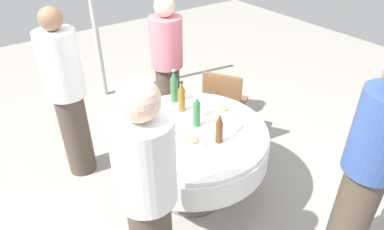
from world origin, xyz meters
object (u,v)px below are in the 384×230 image
dining_table (192,144)px  wine_glass_west (154,158)px  person_near (67,95)px  plate_east (222,109)px  bottle_green_near (197,112)px  bottle_brown_right (219,129)px  bottle_green_inner (174,87)px  wine_glass_left (201,105)px  chair_far (224,101)px  person_inner (148,202)px  bottle_amber_west (182,97)px  person_right (167,66)px  plate_outer (193,141)px  plate_south (165,128)px  person_west (367,173)px

dining_table → wine_glass_west: size_ratio=9.29×
person_near → plate_east: bearing=-74.4°
bottle_green_near → bottle_brown_right: 0.28m
bottle_green_inner → wine_glass_left: bearing=-173.7°
wine_glass_west → wine_glass_left: wine_glass_left is taller
wine_glass_west → bottle_green_near: bearing=-64.5°
dining_table → chair_far: size_ratio=1.47×
wine_glass_west → person_inner: person_inner is taller
person_inner → bottle_amber_west: bearing=-82.1°
person_right → bottle_amber_west: bearing=-91.1°
plate_outer → person_near: (1.09, 0.59, 0.11)m
plate_outer → person_inner: (-0.45, 0.64, 0.12)m
bottle_green_near → plate_south: 0.29m
person_west → chair_far: size_ratio=1.91×
plate_south → plate_outer: same height
bottle_brown_right → wine_glass_west: size_ratio=1.96×
wine_glass_west → plate_south: wine_glass_west is taller
plate_east → plate_south: bearing=85.2°
person_inner → plate_east: bearing=-97.8°
bottle_green_inner → plate_east: size_ratio=1.30×
plate_east → person_west: size_ratio=0.15×
bottle_amber_west → plate_south: bearing=120.6°
person_right → person_west: (-2.21, -0.11, 0.06)m
wine_glass_left → bottle_amber_west: bearing=23.4°
person_inner → plate_south: bearing=-76.6°
plate_outer → bottle_green_inner: bearing=-20.9°
plate_south → person_right: size_ratio=0.14×
bottle_green_near → person_inner: 1.02m
bottle_green_near → person_inner: size_ratio=0.17×
wine_glass_west → person_west: (-0.95, -1.01, 0.03)m
bottle_green_inner → bottle_brown_right: 0.73m
bottle_brown_right → person_right: (1.27, -0.33, -0.05)m
dining_table → person_west: bearing=-156.2°
bottle_brown_right → person_near: size_ratio=0.16×
plate_south → person_west: size_ratio=0.13×
chair_far → person_right: bearing=-179.4°
bottle_amber_west → plate_east: bottle_amber_west is taller
plate_east → chair_far: bearing=-42.9°
bottle_amber_west → person_west: person_west is taller
bottle_brown_right → plate_south: (0.39, 0.25, -0.11)m
bottle_green_inner → chair_far: size_ratio=0.37×
bottle_green_inner → bottle_green_near: (-0.44, 0.07, -0.02)m
wine_glass_left → person_right: size_ratio=0.10×
bottle_brown_right → wine_glass_west: (0.02, 0.56, -0.02)m
bottle_green_near → bottle_green_inner: bearing=-8.9°
plate_outer → plate_south: bearing=15.6°
person_west → chair_far: (1.66, -0.24, -0.35)m
bottle_brown_right → wine_glass_left: bottle_brown_right is taller
wine_glass_west → person_west: size_ratio=0.08×
wine_glass_left → plate_south: bearing=87.2°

